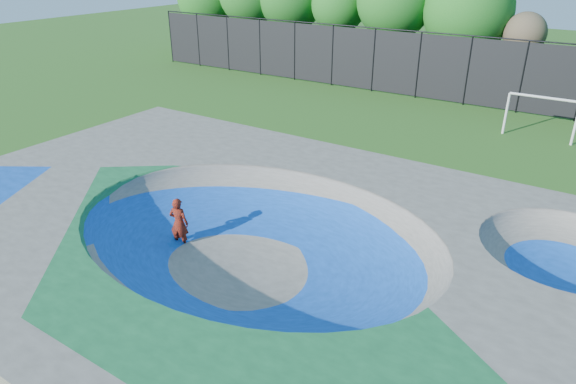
# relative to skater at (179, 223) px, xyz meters

# --- Properties ---
(ground) EXTENTS (120.00, 120.00, 0.00)m
(ground) POSITION_rel_skater_xyz_m (2.69, 0.23, -0.84)
(ground) COLOR #255417
(ground) RESTS_ON ground
(skate_deck) EXTENTS (22.00, 14.00, 1.50)m
(skate_deck) POSITION_rel_skater_xyz_m (2.69, 0.23, -0.09)
(skate_deck) COLOR gray
(skate_deck) RESTS_ON ground
(skater) EXTENTS (0.70, 0.55, 1.67)m
(skater) POSITION_rel_skater_xyz_m (0.00, 0.00, 0.00)
(skater) COLOR #B7260E
(skater) RESTS_ON ground
(skateboard) EXTENTS (0.81, 0.42, 0.05)m
(skateboard) POSITION_rel_skater_xyz_m (0.00, 0.00, -0.81)
(skateboard) COLOR black
(skateboard) RESTS_ON ground
(soccer_goal) EXTENTS (3.24, 0.12, 2.14)m
(soccer_goal) POSITION_rel_skater_xyz_m (7.47, 16.95, 0.65)
(soccer_goal) COLOR silver
(soccer_goal) RESTS_ON ground
(fence) EXTENTS (48.09, 0.09, 4.04)m
(fence) POSITION_rel_skater_xyz_m (2.69, 21.23, 1.26)
(fence) COLOR black
(fence) RESTS_ON ground
(treeline) EXTENTS (53.53, 7.17, 7.98)m
(treeline) POSITION_rel_skater_xyz_m (0.04, 26.37, 4.10)
(treeline) COLOR #4E3827
(treeline) RESTS_ON ground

